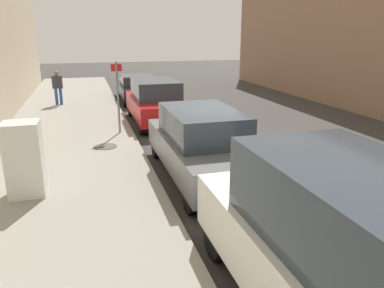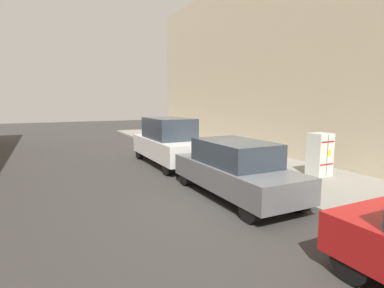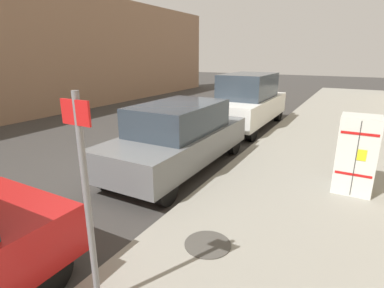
{
  "view_description": "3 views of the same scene",
  "coord_description": "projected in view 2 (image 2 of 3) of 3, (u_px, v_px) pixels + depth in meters",
  "views": [
    {
      "loc": [
        -3.27,
        -8.79,
        3.49
      ],
      "look_at": [
        -0.74,
        0.06,
        0.76
      ],
      "focal_mm": 35.0,
      "sensor_mm": 36.0,
      "label": 1
    },
    {
      "loc": [
        4.5,
        7.03,
        2.89
      ],
      "look_at": [
        -0.03,
        -2.12,
        1.45
      ],
      "focal_mm": 28.0,
      "sensor_mm": 36.0,
      "label": 2
    },
    {
      "loc": [
        -4.48,
        5.96,
        2.91
      ],
      "look_at": [
        -1.69,
        0.92,
        1.17
      ],
      "focal_mm": 28.0,
      "sensor_mm": 36.0,
      "label": 3
    }
  ],
  "objects": [
    {
      "name": "manhole_cover",
      "position": [
        369.0,
        209.0,
        7.64
      ],
      "size": [
        0.7,
        0.7,
        0.02
      ],
      "primitive_type": "cylinder",
      "color": "#47443F",
      "rests_on": "sidewalk_slab"
    },
    {
      "name": "discarded_refrigerator",
      "position": [
        320.0,
        154.0,
        11.11
      ],
      "size": [
        0.73,
        0.67,
        1.59
      ],
      "color": "silver",
      "rests_on": "sidewalk_slab"
    },
    {
      "name": "sidewalk_slab",
      "position": [
        321.0,
        184.0,
        10.35
      ],
      "size": [
        4.45,
        44.0,
        0.16
      ],
      "primitive_type": "cube",
      "color": "gray",
      "rests_on": "ground"
    },
    {
      "name": "parked_van_white",
      "position": [
        169.0,
        141.0,
        13.79
      ],
      "size": [
        1.93,
        5.05,
        2.16
      ],
      "color": "silver",
      "rests_on": "ground"
    },
    {
      "name": "ground_plane",
      "position": [
        224.0,
        203.0,
        8.62
      ],
      "size": [
        80.0,
        80.0,
        0.0
      ],
      "primitive_type": "plane",
      "color": "#383533"
    },
    {
      "name": "parked_suv_gray",
      "position": [
        235.0,
        169.0,
        9.08
      ],
      "size": [
        1.85,
        4.81,
        1.73
      ],
      "color": "slate",
      "rests_on": "ground"
    }
  ]
}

